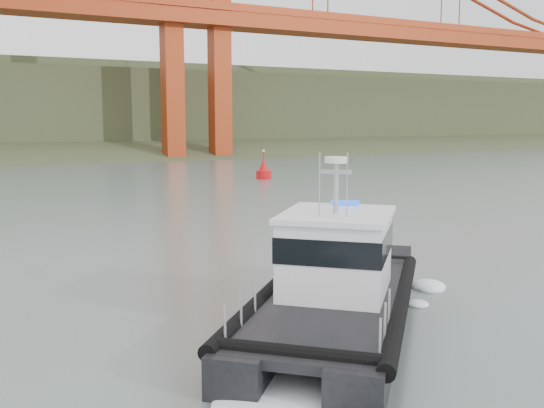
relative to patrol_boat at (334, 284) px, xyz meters
The scene contains 4 objects.
ground 4.05m from the patrol_boat, 44.22° to the left, with size 400.00×400.00×0.00m, color #4A5854.
headlands 128.31m from the patrol_boat, 88.78° to the left, with size 500.00×105.36×27.12m.
patrol_boat is the anchor object (origin of this frame).
nav_buoy 46.94m from the patrol_boat, 65.91° to the left, with size 1.59×1.59×3.32m.
Camera 1 is at (-12.70, -17.68, 6.33)m, focal length 40.00 mm.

